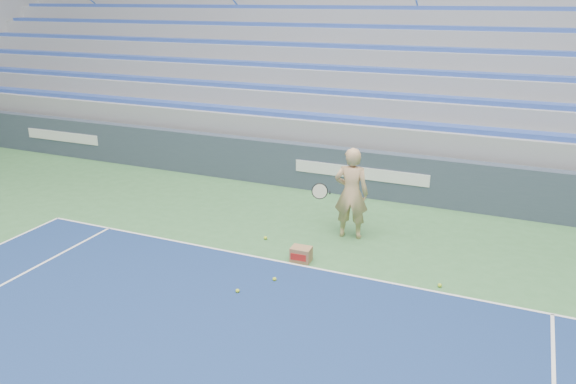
% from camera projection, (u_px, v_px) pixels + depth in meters
% --- Properties ---
extents(sponsor_barrier, '(30.00, 0.32, 1.10)m').
position_uv_depth(sponsor_barrier, '(362.00, 173.00, 13.12)').
color(sponsor_barrier, '#354050').
rests_on(sponsor_barrier, ground).
extents(bleachers, '(31.00, 9.15, 7.30)m').
position_uv_depth(bleachers, '(416.00, 68.00, 17.48)').
color(bleachers, gray).
rests_on(bleachers, ground).
extents(tennis_player, '(0.96, 0.88, 1.80)m').
position_uv_depth(tennis_player, '(351.00, 193.00, 10.72)').
color(tennis_player, tan).
rests_on(tennis_player, ground).
extents(ball_box, '(0.37, 0.29, 0.27)m').
position_uv_depth(ball_box, '(301.00, 254.00, 9.95)').
color(ball_box, olive).
rests_on(ball_box, ground).
extents(tennis_ball_0, '(0.07, 0.07, 0.07)m').
position_uv_depth(tennis_ball_0, '(275.00, 279.00, 9.28)').
color(tennis_ball_0, '#BBD52B').
rests_on(tennis_ball_0, ground).
extents(tennis_ball_1, '(0.07, 0.07, 0.07)m').
position_uv_depth(tennis_ball_1, '(238.00, 291.00, 8.91)').
color(tennis_ball_1, '#BBD52B').
rests_on(tennis_ball_1, ground).
extents(tennis_ball_2, '(0.07, 0.07, 0.07)m').
position_uv_depth(tennis_ball_2, '(265.00, 238.00, 10.87)').
color(tennis_ball_2, '#BBD52B').
rests_on(tennis_ball_2, ground).
extents(tennis_ball_3, '(0.07, 0.07, 0.07)m').
position_uv_depth(tennis_ball_3, '(440.00, 285.00, 9.08)').
color(tennis_ball_3, '#BBD52B').
rests_on(tennis_ball_3, ground).
extents(tennis_ball_4, '(0.07, 0.07, 0.07)m').
position_uv_depth(tennis_ball_4, '(296.00, 253.00, 10.22)').
color(tennis_ball_4, '#BBD52B').
rests_on(tennis_ball_4, ground).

